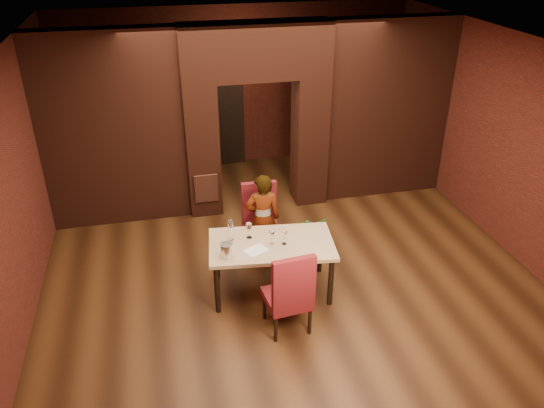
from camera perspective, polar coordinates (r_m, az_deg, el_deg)
The scene contains 25 objects.
floor at distance 8.08m, azimuth 1.35°, elevation -6.44°, with size 8.00×8.00×0.00m, color #462611.
ceiling at distance 6.78m, azimuth 1.66°, elevation 16.35°, with size 7.00×8.00×0.04m, color silver.
wall_back at distance 10.97m, azimuth -3.82°, elevation 12.39°, with size 7.00×0.04×3.20m, color maroon.
wall_front at distance 4.21m, azimuth 15.87°, elevation -18.73°, with size 7.00×0.04×3.20m, color maroon.
wall_left at distance 7.32m, azimuth -26.12°, elevation 0.99°, with size 0.04×8.00×3.20m, color maroon.
wall_right at distance 8.78m, azimuth 24.34°, elevation 5.73°, with size 0.04×8.00×3.20m, color maroon.
pillar_left at distance 9.13m, azimuth -7.52°, elevation 5.85°, with size 0.55×0.55×2.30m, color maroon.
pillar_right at distance 9.47m, azimuth 4.05°, elevation 6.88°, with size 0.55×0.55×2.30m, color maroon.
lintel at distance 8.78m, azimuth -1.78°, elevation 16.13°, with size 2.45×0.55×0.90m, color maroon.
wing_wall_left at distance 8.96m, azimuth -16.77°, elevation 7.53°, with size 2.27×0.35×3.20m, color maroon.
wing_wall_right at distance 9.81m, azimuth 12.18°, elevation 9.87°, with size 2.27×0.35×3.20m, color maroon.
vent_panel at distance 9.11m, azimuth -7.07°, elevation 1.67°, with size 0.40×0.03×0.50m, color #A84E30.
rear_door at distance 11.02m, azimuth -5.75°, elevation 9.40°, with size 0.90×0.08×2.10m, color black.
rear_door_frame at distance 10.99m, azimuth -5.72°, elevation 9.33°, with size 1.02×0.04×2.22m, color black.
dining_table at distance 7.33m, azimuth -0.05°, elevation -6.78°, with size 1.67×0.94×0.78m, color tan.
chair_far at distance 7.93m, azimuth -1.10°, elevation -2.14°, with size 0.53×0.53×1.17m, color maroon.
chair_near at distance 6.62m, azimuth 1.63°, elevation -9.10°, with size 0.53×0.53×1.17m, color maroon.
person_seated at distance 7.79m, azimuth -1.01°, elevation -1.62°, with size 0.52×0.34×1.43m, color silver.
wine_glass_a at distance 7.17m, azimuth -2.48°, elevation -2.89°, with size 0.09×0.09×0.22m, color silver, non-canonical shape.
wine_glass_b at distance 7.03m, azimuth -0.02°, elevation -3.63°, with size 0.08×0.08×0.20m, color white, non-canonical shape.
wine_glass_c at distance 7.04m, azimuth 1.33°, elevation -3.67°, with size 0.08×0.08×0.19m, color white, non-canonical shape.
tasting_sheet at distance 6.96m, azimuth -1.74°, elevation -5.00°, with size 0.29×0.21×0.00m, color silver.
wine_bucket at distance 6.81m, azimuth -4.89°, elevation -5.00°, with size 0.16×0.16×0.19m, color silver.
water_bottle at distance 7.12m, azimuth -4.45°, elevation -2.76°, with size 0.07×0.07×0.32m, color white.
potted_plant at distance 8.48m, azimuth 4.33°, elevation -2.78°, with size 0.42×0.36×0.47m, color #346627.
Camera 1 is at (-1.68, -6.41, 4.61)m, focal length 35.00 mm.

